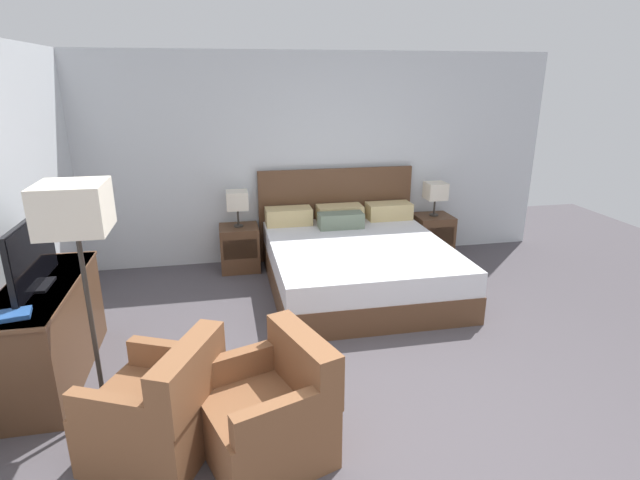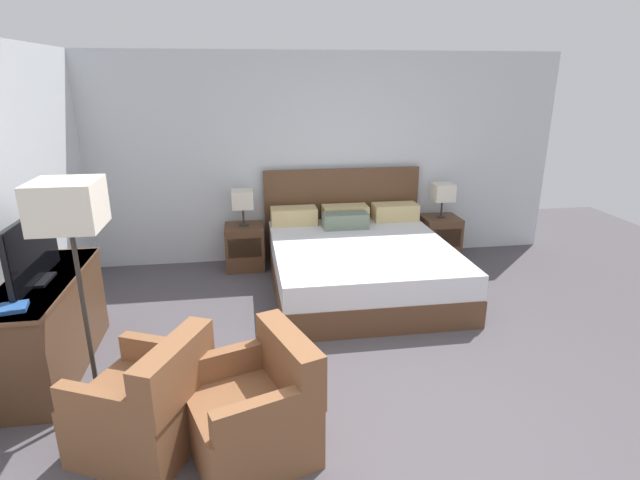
% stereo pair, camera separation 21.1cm
% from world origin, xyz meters
% --- Properties ---
extents(ground_plane, '(10.67, 10.67, 0.00)m').
position_xyz_m(ground_plane, '(0.00, 0.00, 0.00)').
color(ground_plane, '#4C474C').
extents(wall_back, '(6.37, 0.06, 2.52)m').
position_xyz_m(wall_back, '(0.00, 3.59, 1.26)').
color(wall_back, silver).
rests_on(wall_back, ground).
extents(bed, '(1.95, 2.15, 1.15)m').
position_xyz_m(bed, '(0.44, 2.51, 0.29)').
color(bed, brown).
rests_on(bed, ground).
extents(nightstand_left, '(0.46, 0.43, 0.53)m').
position_xyz_m(nightstand_left, '(-0.79, 3.28, 0.27)').
color(nightstand_left, brown).
rests_on(nightstand_left, ground).
extents(nightstand_right, '(0.46, 0.43, 0.53)m').
position_xyz_m(nightstand_right, '(1.68, 3.28, 0.27)').
color(nightstand_right, brown).
rests_on(nightstand_right, ground).
extents(table_lamp_left, '(0.25, 0.25, 0.43)m').
position_xyz_m(table_lamp_left, '(-0.79, 3.28, 0.85)').
color(table_lamp_left, '#332D28').
rests_on(table_lamp_left, nightstand_left).
extents(table_lamp_right, '(0.25, 0.25, 0.43)m').
position_xyz_m(table_lamp_right, '(1.68, 3.28, 0.85)').
color(table_lamp_right, '#332D28').
rests_on(table_lamp_right, nightstand_right).
extents(dresser, '(0.50, 1.44, 0.77)m').
position_xyz_m(dresser, '(-2.32, 1.26, 0.40)').
color(dresser, brown).
rests_on(dresser, ground).
extents(tv, '(0.18, 0.87, 0.50)m').
position_xyz_m(tv, '(-2.31, 1.23, 1.02)').
color(tv, black).
rests_on(tv, dresser).
extents(book_red_cover, '(0.26, 0.21, 0.03)m').
position_xyz_m(book_red_cover, '(-2.33, 0.74, 0.79)').
color(book_red_cover, '#234C8E').
rests_on(book_red_cover, dresser).
extents(armchair_by_window, '(0.91, 0.91, 0.76)m').
position_xyz_m(armchair_by_window, '(-1.42, 0.26, 0.28)').
color(armchair_by_window, brown).
rests_on(armchair_by_window, ground).
extents(armchair_companion, '(0.88, 0.87, 0.76)m').
position_xyz_m(armchair_companion, '(-0.75, 0.11, 0.28)').
color(armchair_companion, brown).
rests_on(armchair_companion, ground).
extents(floor_lamp, '(0.40, 0.40, 1.63)m').
position_xyz_m(floor_lamp, '(-1.85, 0.72, 1.40)').
color(floor_lamp, '#332D28').
rests_on(floor_lamp, ground).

